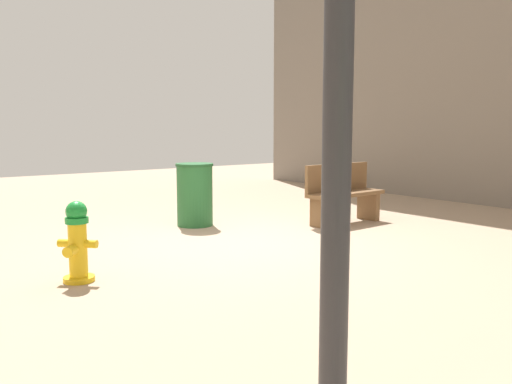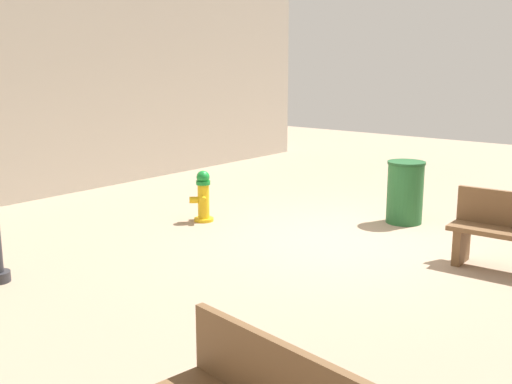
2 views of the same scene
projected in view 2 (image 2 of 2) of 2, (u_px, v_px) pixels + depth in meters
The scene contains 4 objects.
ground_plane at pixel (350, 240), 8.73m from camera, with size 23.40×23.40×0.00m, color tan.
fire_hydrant at pixel (203, 196), 9.68m from camera, with size 0.36×0.36×0.81m.
bench_near at pixel (511, 232), 7.38m from camera, with size 1.43×0.49×0.95m.
trash_bin at pixel (405, 192), 9.57m from camera, with size 0.58×0.58×0.97m.
Camera 2 is at (-4.27, 7.35, 2.52)m, focal length 43.08 mm.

